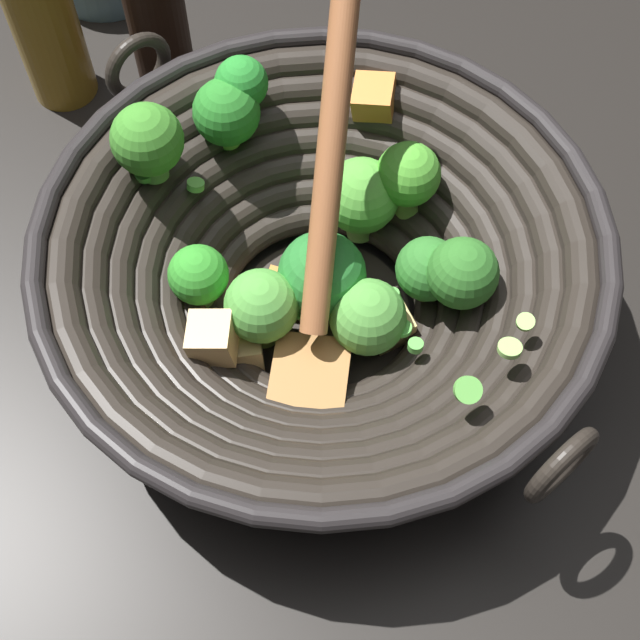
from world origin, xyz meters
name	(u,v)px	position (x,y,z in m)	size (l,w,h in m)	color
ground_plane	(322,320)	(0.00, 0.00, 0.00)	(4.00, 4.00, 0.00)	black
wok	(322,265)	(0.00, 0.00, 0.07)	(0.37, 0.40, 0.22)	black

